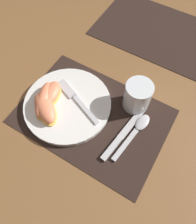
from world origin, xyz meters
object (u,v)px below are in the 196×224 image
Objects in this scene: knife at (123,134)px; citrus_wedge_2 at (45,108)px; spoon at (138,128)px; citrus_wedge_1 at (44,99)px; juice_glass at (137,97)px; fork at (75,98)px; citrus_wedge_0 at (50,94)px; plate at (68,104)px.

citrus_wedge_2 is at bearing -166.23° from knife.
citrus_wedge_1 is (-0.28, -0.07, 0.03)m from spoon.
juice_glass is at bearing 31.33° from citrus_wedge_1.
fork is at bearing -152.09° from juice_glass.
citrus_wedge_2 reaches higher than citrus_wedge_0.
citrus_wedge_1 is (-0.25, -0.03, 0.03)m from knife.
plate reaches higher than knife.
plate is at bearing -147.67° from juice_glass.
citrus_wedge_0 is at bearing -169.99° from spoon.
fork is 1.74× the size of citrus_wedge_0.
citrus_wedge_1 is at bearing 132.77° from citrus_wedge_2.
plate is 2.83× the size of juice_glass.
juice_glass is 0.27m from citrus_wedge_1.
citrus_wedge_0 is 0.05m from citrus_wedge_2.
citrus_wedge_1 is (-0.00, -0.02, 0.00)m from citrus_wedge_0.
spoon is at bearing 14.55° from citrus_wedge_1.
juice_glass is at bearing 27.28° from citrus_wedge_0.
citrus_wedge_1 reaches higher than plate.
juice_glass is 0.50× the size of fork.
citrus_wedge_1 is at bearing -151.74° from plate.
citrus_wedge_2 reaches higher than fork.
plate is 0.21m from juice_glass.
citrus_wedge_0 is at bearing -171.76° from plate.
juice_glass reaches higher than citrus_wedge_1.
fork reaches higher than plate.
citrus_wedge_2 is (-0.21, -0.16, -0.01)m from juice_glass.
plate is 0.03m from fork.
knife is 1.89× the size of citrus_wedge_0.
knife is 1.09× the size of fork.
knife is at bearing 7.71° from citrus_wedge_1.
plate is at bearing -179.39° from knife.
citrus_wedge_0 is at bearing -152.72° from juice_glass.
fork is at bearing 172.93° from knife.
juice_glass reaches higher than spoon.
juice_glass is 0.12m from knife.
juice_glass is 0.75× the size of citrus_wedge_2.
knife is 1.16× the size of spoon.
spoon is (0.03, 0.04, 0.00)m from knife.
citrus_wedge_1 and citrus_wedge_2 have the same top height.
fork is at bearing 57.43° from citrus_wedge_2.
spoon is 0.28m from citrus_wedge_0.
spoon is at bearing 53.38° from knife.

